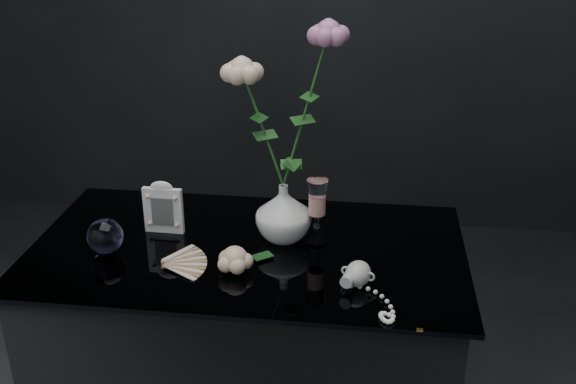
% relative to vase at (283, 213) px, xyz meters
% --- Properties ---
extents(table, '(1.05, 0.58, 0.76)m').
position_rel_vase_xyz_m(table, '(-0.08, -0.06, -0.45)').
color(table, black).
rests_on(table, ground).
extents(vase, '(0.15, 0.15, 0.14)m').
position_rel_vase_xyz_m(vase, '(0.00, 0.00, 0.00)').
color(vase, white).
rests_on(vase, table).
extents(wine_glass, '(0.07, 0.07, 0.17)m').
position_rel_vase_xyz_m(wine_glass, '(0.08, -0.01, 0.01)').
color(wine_glass, white).
rests_on(wine_glass, table).
extents(picture_frame, '(0.11, 0.08, 0.14)m').
position_rel_vase_xyz_m(picture_frame, '(-0.30, -0.00, -0.00)').
color(picture_frame, white).
rests_on(picture_frame, table).
extents(paperweight, '(0.09, 0.09, 0.09)m').
position_rel_vase_xyz_m(paperweight, '(-0.41, -0.12, -0.03)').
color(paperweight, '#A086DA').
rests_on(paperweight, table).
extents(paper_fan, '(0.21, 0.17, 0.02)m').
position_rel_vase_xyz_m(paper_fan, '(-0.25, -0.17, -0.06)').
color(paper_fan, '#F5E9C4').
rests_on(paper_fan, table).
extents(loose_rose, '(0.16, 0.20, 0.06)m').
position_rel_vase_xyz_m(loose_rose, '(-0.09, -0.17, -0.04)').
color(loose_rose, '#FFCBA4').
rests_on(loose_rose, table).
extents(pearl_jar, '(0.25, 0.25, 0.06)m').
position_rel_vase_xyz_m(pearl_jar, '(0.19, -0.19, -0.04)').
color(pearl_jar, silver).
rests_on(pearl_jar, table).
extents(roses, '(0.27, 0.11, 0.44)m').
position_rel_vase_xyz_m(roses, '(0.01, 0.01, 0.27)').
color(roses, beige).
rests_on(roses, vase).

